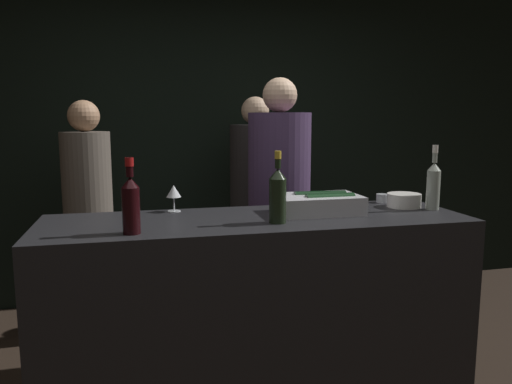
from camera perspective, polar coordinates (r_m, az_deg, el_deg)
wall_back_chalkboard at (r=4.24m, az=-5.98°, el=6.85°), size 6.40×0.06×2.80m
bar_counter at (r=2.55m, az=0.17°, el=-14.60°), size 2.03×0.63×1.05m
ice_bin_with_bottles at (r=2.52m, az=7.24°, el=-1.26°), size 0.41×0.28×0.11m
bowl_white at (r=2.78m, az=16.56°, el=-0.87°), size 0.18×0.18×0.07m
wine_glass at (r=2.56m, az=-9.38°, el=-0.03°), size 0.07×0.07×0.14m
candle_votive at (r=2.90m, az=14.25°, el=-0.69°), size 0.07×0.07×0.05m
red_wine_bottle_tall at (r=2.11m, az=-14.12°, el=-1.13°), size 0.07×0.07×0.32m
champagne_bottle at (r=2.25m, az=2.49°, el=-0.21°), size 0.08×0.08×0.33m
white_wine_bottle at (r=2.74m, az=19.62°, el=0.89°), size 0.07×0.07×0.34m
person_in_hoodie at (r=3.60m, az=-18.62°, el=-1.61°), size 0.33×0.33×1.64m
person_blond_tee at (r=3.84m, az=-0.10°, el=-0.38°), size 0.39×0.39×1.68m
person_grey_polo at (r=3.12m, az=2.66°, el=-1.52°), size 0.39×0.39×1.76m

